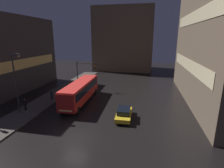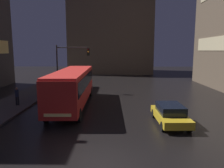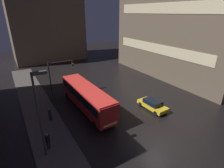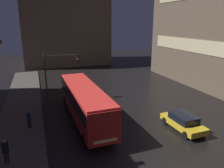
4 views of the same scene
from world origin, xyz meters
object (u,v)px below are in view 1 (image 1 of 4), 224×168
street_lamp_sidewalk (16,75)px  bus_near (81,90)px  pedestrian_near (25,103)px  traffic_light_main (84,71)px  car_taxi (124,113)px  pedestrian_mid (52,94)px

street_lamp_sidewalk → bus_near: bearing=41.5°
pedestrian_near → traffic_light_main: (4.73, 11.62, 2.75)m
car_taxi → pedestrian_mid: bearing=-21.1°
bus_near → car_taxi: 9.12m
bus_near → pedestrian_near: (-6.39, -5.12, -0.85)m
pedestrian_mid → street_lamp_sidewalk: bearing=99.6°
car_taxi → traffic_light_main: 14.96m
bus_near → traffic_light_main: 6.98m
car_taxi → street_lamp_sidewalk: bearing=2.7°
traffic_light_main → car_taxi: bearing=-50.2°
pedestrian_mid → car_taxi: bearing=-174.3°
pedestrian_near → pedestrian_mid: pedestrian_near is taller
pedestrian_mid → traffic_light_main: 8.08m
bus_near → traffic_light_main: traffic_light_main is taller
car_taxi → street_lamp_sidewalk: size_ratio=0.54×
pedestrian_near → car_taxi: bearing=-111.2°
bus_near → pedestrian_near: bearing=37.3°
car_taxi → traffic_light_main: traffic_light_main is taller
car_taxi → pedestrian_near: pedestrian_near is taller
traffic_light_main → bus_near: bearing=-75.7°
pedestrian_mid → traffic_light_main: bearing=-91.6°
pedestrian_near → pedestrian_mid: bearing=-38.3°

